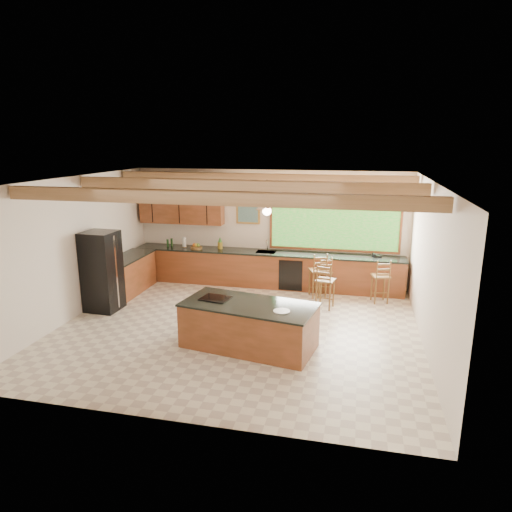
# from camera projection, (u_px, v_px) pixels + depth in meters

# --- Properties ---
(ground) EXTENTS (7.20, 7.20, 0.00)m
(ground) POSITION_uv_depth(u_px,v_px,m) (237.00, 329.00, 9.30)
(ground) COLOR beige
(ground) RESTS_ON ground
(room_shell) EXTENTS (7.27, 6.54, 3.02)m
(room_shell) POSITION_uv_depth(u_px,v_px,m) (237.00, 216.00, 9.41)
(room_shell) COLOR beige
(room_shell) RESTS_ON ground
(counter_run) EXTENTS (7.12, 3.10, 1.24)m
(counter_run) POSITION_uv_depth(u_px,v_px,m) (232.00, 271.00, 11.75)
(counter_run) COLOR brown
(counter_run) RESTS_ON ground
(island) EXTENTS (2.58, 1.54, 0.86)m
(island) POSITION_uv_depth(u_px,v_px,m) (249.00, 325.00, 8.40)
(island) COLOR brown
(island) RESTS_ON ground
(refrigerator) EXTENTS (0.73, 0.71, 1.80)m
(refrigerator) POSITION_uv_depth(u_px,v_px,m) (102.00, 271.00, 10.15)
(refrigerator) COLOR black
(refrigerator) RESTS_ON ground
(bar_stool_a) EXTENTS (0.47, 0.47, 1.09)m
(bar_stool_a) POSITION_uv_depth(u_px,v_px,m) (325.00, 281.00, 10.25)
(bar_stool_a) COLOR brown
(bar_stool_a) RESTS_ON ground
(bar_stool_b) EXTENTS (0.52, 0.52, 1.12)m
(bar_stool_b) POSITION_uv_depth(u_px,v_px,m) (318.00, 271.00, 11.01)
(bar_stool_b) COLOR brown
(bar_stool_b) RESTS_ON ground
(bar_stool_c) EXTENTS (0.47, 0.47, 1.02)m
(bar_stool_c) POSITION_uv_depth(u_px,v_px,m) (323.00, 272.00, 11.09)
(bar_stool_c) COLOR brown
(bar_stool_c) RESTS_ON ground
(bar_stool_d) EXTENTS (0.47, 0.47, 1.07)m
(bar_stool_d) POSITION_uv_depth(u_px,v_px,m) (381.00, 277.00, 10.63)
(bar_stool_d) COLOR brown
(bar_stool_d) RESTS_ON ground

